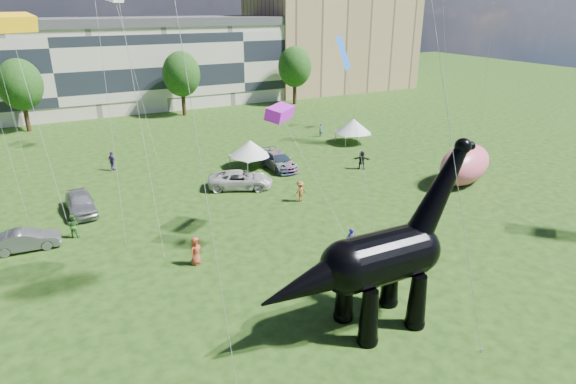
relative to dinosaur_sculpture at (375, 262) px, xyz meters
name	(u,v)px	position (x,y,z in m)	size (l,w,h in m)	color
ground	(344,355)	(-2.40, -1.25, -3.56)	(220.00, 220.00, 0.00)	#16330C
terrace_row	(52,72)	(-10.40, 60.75, 2.44)	(78.00, 11.00, 12.00)	beige
apartment_block	(331,27)	(37.60, 63.75, 7.44)	(28.00, 18.00, 22.00)	tan
tree_mid_left	(19,80)	(-14.40, 51.75, 2.74)	(5.20, 5.20, 9.44)	#382314
tree_mid_right	(181,71)	(5.60, 51.75, 2.74)	(5.20, 5.20, 9.44)	#382314
tree_far_right	(295,64)	(23.60, 51.75, 2.74)	(5.20, 5.20, 9.44)	#382314
dinosaur_sculpture	(375,262)	(0.00, 0.00, 0.00)	(11.47, 3.19, 9.42)	black
car_silver	(80,203)	(-11.29, 21.52, -2.72)	(1.97, 4.89, 1.67)	#B3B2B7
car_grey	(26,240)	(-15.10, 16.81, -2.88)	(1.44, 4.12, 1.36)	slate
car_white	(240,180)	(1.57, 20.79, -2.79)	(2.55, 5.54, 1.54)	silver
car_dark	(279,161)	(6.89, 24.04, -2.78)	(2.16, 5.32, 1.54)	#595960
gazebo_near	(250,148)	(4.64, 25.70, -1.64)	(4.75, 4.75, 2.73)	silver
gazebo_far	(353,126)	(18.56, 28.35, -1.57)	(4.78, 4.78, 2.83)	silver
inflatable_pink	(465,164)	(19.70, 12.78, -1.83)	(6.92, 3.46, 3.46)	#DC5575
visitors	(198,218)	(-4.21, 14.50, -2.67)	(50.94, 39.16, 1.89)	#A9442A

